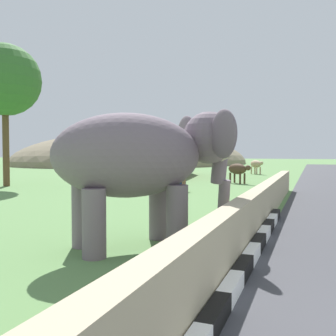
{
  "coord_description": "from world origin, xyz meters",
  "views": [
    {
      "loc": [
        -3.91,
        2.37,
        1.93
      ],
      "look_at": [
        3.52,
        5.23,
        1.6
      ],
      "focal_mm": 40.52,
      "sensor_mm": 36.0,
      "label": 1
    }
  ],
  "objects_px": {
    "cow_near": "(177,174)",
    "cow_far": "(256,164)",
    "cow_mid": "(238,169)",
    "person_handler": "(177,194)",
    "bus_red": "(167,150)",
    "elephant": "(146,157)"
  },
  "relations": [
    {
      "from": "person_handler",
      "to": "cow_far",
      "type": "xyz_separation_m",
      "value": [
        25.17,
        1.62,
        -0.06
      ]
    },
    {
      "from": "cow_near",
      "to": "cow_far",
      "type": "bearing_deg",
      "value": -4.79
    },
    {
      "from": "cow_near",
      "to": "cow_mid",
      "type": "xyz_separation_m",
      "value": [
        6.3,
        -1.73,
        0.0
      ]
    },
    {
      "from": "cow_mid",
      "to": "person_handler",
      "type": "bearing_deg",
      "value": -175.03
    },
    {
      "from": "elephant",
      "to": "person_handler",
      "type": "bearing_deg",
      "value": -5.89
    },
    {
      "from": "cow_mid",
      "to": "cow_far",
      "type": "height_order",
      "value": "same"
    },
    {
      "from": "elephant",
      "to": "bus_red",
      "type": "distance_m",
      "value": 22.18
    },
    {
      "from": "cow_mid",
      "to": "cow_far",
      "type": "distance_m",
      "value": 10.4
    },
    {
      "from": "elephant",
      "to": "cow_far",
      "type": "bearing_deg",
      "value": 3.15
    },
    {
      "from": "elephant",
      "to": "person_handler",
      "type": "xyz_separation_m",
      "value": [
        1.46,
        -0.15,
        -0.91
      ]
    },
    {
      "from": "cow_near",
      "to": "cow_mid",
      "type": "height_order",
      "value": "same"
    },
    {
      "from": "bus_red",
      "to": "cow_mid",
      "type": "bearing_deg",
      "value": -125.51
    },
    {
      "from": "person_handler",
      "to": "cow_near",
      "type": "relative_size",
      "value": 0.87
    },
    {
      "from": "elephant",
      "to": "bus_red",
      "type": "height_order",
      "value": "bus_red"
    },
    {
      "from": "person_handler",
      "to": "cow_mid",
      "type": "relative_size",
      "value": 0.94
    },
    {
      "from": "cow_near",
      "to": "elephant",
      "type": "bearing_deg",
      "value": -163.93
    },
    {
      "from": "person_handler",
      "to": "bus_red",
      "type": "relative_size",
      "value": 0.16
    },
    {
      "from": "bus_red",
      "to": "cow_mid",
      "type": "height_order",
      "value": "bus_red"
    },
    {
      "from": "cow_near",
      "to": "cow_mid",
      "type": "distance_m",
      "value": 6.53
    },
    {
      "from": "bus_red",
      "to": "cow_far",
      "type": "relative_size",
      "value": 5.82
    },
    {
      "from": "elephant",
      "to": "bus_red",
      "type": "bearing_deg",
      "value": 19.98
    },
    {
      "from": "bus_red",
      "to": "cow_near",
      "type": "bearing_deg",
      "value": -156.61
    }
  ]
}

